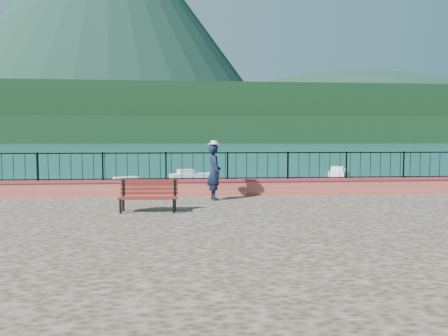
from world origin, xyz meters
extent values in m
plane|color=#19596B|center=(0.00, 0.00, 0.00)|extent=(2000.00, 2000.00, 0.00)
cube|color=#332821|center=(0.00, -6.00, 0.60)|extent=(30.00, 20.00, 1.20)
cube|color=#C15F46|center=(0.00, 3.70, 1.49)|extent=(28.00, 0.46, 0.58)
cube|color=black|center=(0.00, 3.70, 2.25)|extent=(27.00, 0.05, 0.95)
cube|color=#2D231C|center=(-2.00, 12.00, 0.15)|extent=(2.00, 16.00, 0.30)
cube|color=black|center=(0.00, 300.00, 9.00)|extent=(900.00, 60.00, 18.00)
cube|color=black|center=(0.00, 360.00, 22.00)|extent=(900.00, 120.00, 44.00)
cone|color=#142D23|center=(-120.00, 700.00, 190.00)|extent=(560.00, 560.00, 380.00)
ellipsoid|color=#142D23|center=(220.00, 560.00, 0.00)|extent=(448.00, 384.00, 180.00)
cube|color=black|center=(-2.85, 0.25, 1.40)|extent=(1.63, 0.58, 0.40)
cube|color=maroon|center=(-2.83, 0.49, 1.85)|extent=(1.61, 0.17, 0.49)
imported|color=black|center=(-0.86, 2.55, 2.13)|extent=(0.58, 0.76, 1.86)
cylinder|color=white|center=(-0.86, 2.55, 3.12)|extent=(0.44, 0.44, 0.12)
cube|color=silver|center=(-4.35, 11.22, 0.40)|extent=(3.91, 1.97, 0.80)
cube|color=silver|center=(5.38, 13.53, 0.40)|extent=(4.08, 1.33, 0.80)
cube|color=silver|center=(4.48, 14.14, 0.40)|extent=(3.86, 1.34, 0.80)
cube|color=silver|center=(-5.04, 16.78, 0.40)|extent=(4.29, 3.13, 0.80)
cube|color=silver|center=(-1.29, 23.26, 0.40)|extent=(3.64, 2.12, 0.80)
cube|color=white|center=(11.81, 26.01, 0.40)|extent=(2.90, 4.39, 0.80)
camera|label=1|loc=(-1.82, -11.86, 3.24)|focal=35.00mm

